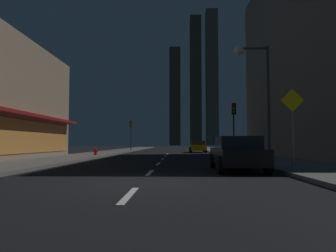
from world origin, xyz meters
The scene contains 14 objects.
ground_plane centered at (0.00, 32.00, -0.05)m, with size 78.00×136.00×0.10m, color black.
sidewalk_right centered at (7.00, 32.00, 0.07)m, with size 4.00×76.00×0.15m, color #605E59.
sidewalk_left centered at (-7.00, 32.00, 0.07)m, with size 4.00×76.00×0.15m, color #605E59.
lane_marking_center centered at (0.00, 11.00, 0.01)m, with size 0.16×28.20×0.01m.
skyscraper_distant_tall centered at (-0.13, 139.74, 23.92)m, with size 5.34×7.71×47.84m, color #3D3A2E.
skyscraper_distant_mid centered at (10.12, 140.98, 32.04)m, with size 5.41×7.71×64.08m, color #3C392D.
skyscraper_distant_short centered at (17.99, 139.70, 33.45)m, with size 5.73×6.67×66.91m, color #534F3E.
car_parked_near centered at (3.60, 4.07, 0.74)m, with size 1.98×4.24×1.45m.
car_parked_far centered at (3.60, 29.07, 0.74)m, with size 1.98×4.24×1.45m.
fire_hydrant_far_left centered at (-5.90, 16.89, 0.45)m, with size 0.42×0.30×0.65m.
traffic_light_near_right centered at (5.50, 15.00, 3.19)m, with size 0.32×0.48×4.20m.
traffic_light_far_left centered at (-5.50, 33.88, 3.19)m, with size 0.32×0.48×4.20m.
street_lamp_right centered at (5.38, 8.29, 5.07)m, with size 1.96×0.56×6.58m.
pedestrian_crossing_sign centered at (5.60, 3.16, 2.02)m, with size 0.91×0.08×3.15m.
Camera 1 is at (1.09, -8.85, 1.17)m, focal length 32.54 mm.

